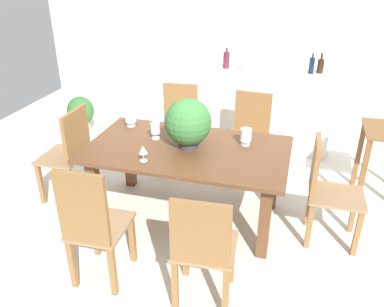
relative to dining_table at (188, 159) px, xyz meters
The scene contains 20 objects.
ground_plane 0.68m from the dining_table, 90.00° to the left, with size 7.04×7.04×0.00m, color silver.
back_wall 2.97m from the dining_table, 90.00° to the left, with size 6.40×0.10×2.60m, color silver.
dining_table is the anchor object (origin of this frame).
chair_far_right 1.13m from the dining_table, 68.16° to the left, with size 0.49×0.51×0.94m.
chair_head_end 1.24m from the dining_table, behind, with size 0.43×0.48×0.98m.
chair_far_left 1.13m from the dining_table, 111.91° to the left, with size 0.49×0.50×0.97m.
chair_near_right 1.12m from the dining_table, 68.10° to the right, with size 0.46×0.45×0.95m.
chair_near_left 1.13m from the dining_table, 111.18° to the right, with size 0.42×0.47×1.04m.
chair_foot_end 1.24m from the dining_table, ahead, with size 0.47×0.42×0.96m.
flower_centerpiece 0.36m from the dining_table, 81.02° to the left, with size 0.42×0.42×0.46m.
crystal_vase_left 0.58m from the dining_table, 22.68° to the left, with size 0.10×0.10×0.16m.
crystal_vase_center_near 0.43m from the dining_table, 162.56° to the left, with size 0.09×0.09×0.16m.
crystal_vase_right 0.81m from the dining_table, 154.72° to the left, with size 0.12×0.12×0.17m.
wine_glass 0.50m from the dining_table, 129.56° to the right, with size 0.07×0.07×0.14m.
kitchen_counter 1.97m from the dining_table, 76.36° to the left, with size 1.72×0.64×0.98m, color white.
wine_bottle_dark 1.99m from the dining_table, 91.52° to the left, with size 0.08×0.08×0.26m.
wine_bottle_amber 1.90m from the dining_table, 82.71° to the left, with size 0.08×0.08×0.28m.
wine_bottle_clear 2.27m from the dining_table, 62.82° to the left, with size 0.06×0.06×0.25m.
wine_bottle_tall 2.36m from the dining_table, 61.10° to the left, with size 0.08×0.08×0.25m.
potted_plant_floor 2.54m from the dining_table, 143.34° to the left, with size 0.37×0.37×0.55m.
Camera 1 is at (0.94, -3.40, 2.32)m, focal length 37.13 mm.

